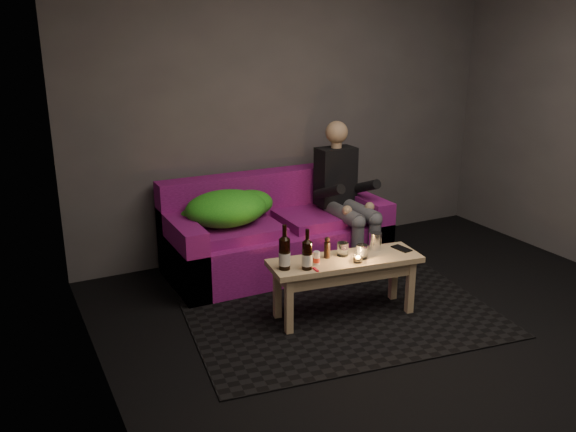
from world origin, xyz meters
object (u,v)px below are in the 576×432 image
Objects in this scene: person at (344,192)px; coffee_table at (345,269)px; beer_bottle_a at (285,253)px; steel_cup at (375,241)px; beer_bottle_b at (307,255)px; sofa at (275,236)px.

person reaches higher than coffee_table.
person is 1.31m from beer_bottle_a.
coffee_table is 0.32m from steel_cup.
beer_bottle_a is (-0.46, 0.02, 0.19)m from coffee_table.
beer_bottle_b is 2.24× the size of steel_cup.
person is 1.06m from coffee_table.
beer_bottle_a reaches higher than coffee_table.
beer_bottle_b is (-0.33, -0.05, 0.18)m from coffee_table.
sofa is 6.51× the size of beer_bottle_b.
person is 4.35× the size of beer_bottle_b.
person reaches higher than beer_bottle_b.
coffee_table is at bearing -168.86° from steel_cup.
sofa is at bearing 67.92° from beer_bottle_a.
coffee_table is 8.89× the size of steel_cup.
sofa reaches higher than coffee_table.
steel_cup is (0.61, 0.10, -0.04)m from beer_bottle_b.
sofa is 1.03m from coffee_table.
person is 1.09× the size of coffee_table.
beer_bottle_a is 1.10× the size of beer_bottle_b.
person is at bearing 47.20° from beer_bottle_b.
person is at bearing -14.16° from sofa.
beer_bottle_a is at bearing 177.67° from coffee_table.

